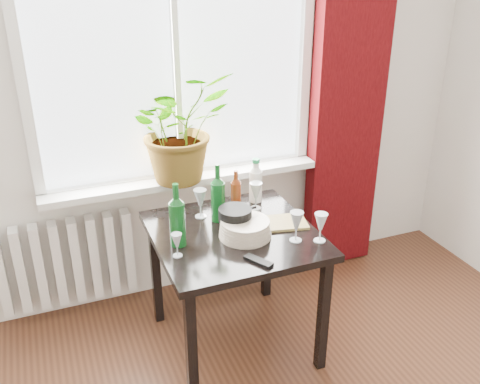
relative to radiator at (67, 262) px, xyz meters
name	(u,v)px	position (x,y,z in m)	size (l,w,h in m)	color
window	(174,49)	(0.75, 0.04, 1.22)	(1.72, 0.08, 1.62)	white
windowsill	(184,178)	(0.75, -0.03, 0.44)	(1.72, 0.20, 0.04)	silver
curtain	(349,88)	(1.87, -0.06, 0.92)	(0.50, 0.12, 2.56)	#330406
radiator	(67,262)	(0.00, 0.00, 0.00)	(0.80, 0.10, 0.55)	white
table	(234,247)	(0.85, -0.63, 0.27)	(0.85, 0.85, 0.74)	black
potted_plant	(179,127)	(0.73, -0.07, 0.79)	(0.59, 0.51, 0.66)	#207921
wine_bottle_left	(177,214)	(0.54, -0.65, 0.53)	(0.08, 0.08, 0.35)	#0D4416
wine_bottle_right	(218,192)	(0.82, -0.47, 0.53)	(0.08, 0.08, 0.34)	#0D4719
bottle_amber	(236,190)	(0.96, -0.38, 0.48)	(0.06, 0.06, 0.24)	maroon
cleaning_bottle	(256,180)	(1.11, -0.32, 0.49)	(0.08, 0.08, 0.27)	white
wineglass_front_right	(296,226)	(1.11, -0.84, 0.45)	(0.07, 0.07, 0.17)	#B0B8BE
wineglass_far_right	(320,227)	(1.23, -0.88, 0.44)	(0.07, 0.07, 0.16)	silver
wineglass_back_center	(256,196)	(1.07, -0.42, 0.44)	(0.07, 0.07, 0.17)	silver
wineglass_back_left	(200,203)	(0.74, -0.40, 0.45)	(0.07, 0.07, 0.17)	#B2BBBF
wineglass_front_left	(177,245)	(0.50, -0.76, 0.42)	(0.05, 0.05, 0.13)	#B0B5BE
plate_stack	(245,229)	(0.89, -0.69, 0.40)	(0.28, 0.28, 0.09)	beige
fondue_pot	(235,220)	(0.86, -0.63, 0.43)	(0.20, 0.18, 0.14)	black
tv_remote	(258,261)	(0.85, -0.96, 0.37)	(0.04, 0.15, 0.02)	black
cutting_board	(281,223)	(1.12, -0.64, 0.37)	(0.28, 0.18, 0.02)	olive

